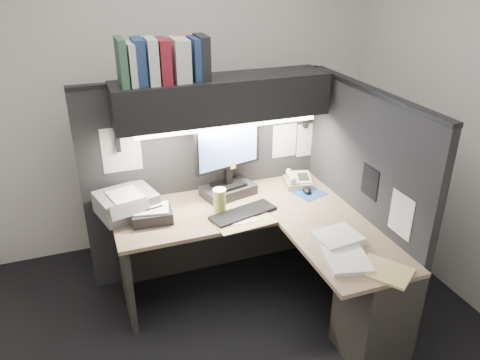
{
  "coord_description": "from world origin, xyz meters",
  "views": [
    {
      "loc": [
        -0.87,
        -2.34,
        2.41
      ],
      "look_at": [
        0.17,
        0.51,
        0.95
      ],
      "focal_mm": 35.0,
      "sensor_mm": 36.0,
      "label": 1
    }
  ],
  "objects_px": {
    "telephone": "(298,181)",
    "notebook_stack": "(152,215)",
    "coffee_cup": "(220,201)",
    "keyboard": "(243,213)",
    "printer": "(126,203)",
    "overhead_shelf": "(222,98)",
    "monitor": "(228,167)",
    "desk": "(300,271)"
  },
  "relations": [
    {
      "from": "telephone",
      "to": "printer",
      "type": "distance_m",
      "value": 1.36
    },
    {
      "from": "telephone",
      "to": "printer",
      "type": "bearing_deg",
      "value": -167.53
    },
    {
      "from": "keyboard",
      "to": "printer",
      "type": "bearing_deg",
      "value": 143.27
    },
    {
      "from": "coffee_cup",
      "to": "printer",
      "type": "relative_size",
      "value": 0.43
    },
    {
      "from": "telephone",
      "to": "monitor",
      "type": "bearing_deg",
      "value": -170.31
    },
    {
      "from": "keyboard",
      "to": "coffee_cup",
      "type": "xyz_separation_m",
      "value": [
        -0.14,
        0.11,
        0.07
      ]
    },
    {
      "from": "desk",
      "to": "notebook_stack",
      "type": "height_order",
      "value": "notebook_stack"
    },
    {
      "from": "monitor",
      "to": "keyboard",
      "type": "bearing_deg",
      "value": -104.52
    },
    {
      "from": "telephone",
      "to": "coffee_cup",
      "type": "height_order",
      "value": "coffee_cup"
    },
    {
      "from": "telephone",
      "to": "printer",
      "type": "height_order",
      "value": "printer"
    },
    {
      "from": "monitor",
      "to": "keyboard",
      "type": "relative_size",
      "value": 1.21
    },
    {
      "from": "printer",
      "to": "notebook_stack",
      "type": "height_order",
      "value": "printer"
    },
    {
      "from": "telephone",
      "to": "notebook_stack",
      "type": "relative_size",
      "value": 0.77
    },
    {
      "from": "desk",
      "to": "monitor",
      "type": "relative_size",
      "value": 2.86
    },
    {
      "from": "coffee_cup",
      "to": "printer",
      "type": "height_order",
      "value": "coffee_cup"
    },
    {
      "from": "monitor",
      "to": "printer",
      "type": "relative_size",
      "value": 1.52
    },
    {
      "from": "desk",
      "to": "monitor",
      "type": "distance_m",
      "value": 0.94
    },
    {
      "from": "overhead_shelf",
      "to": "monitor",
      "type": "xyz_separation_m",
      "value": [
        0.03,
        -0.02,
        -0.53
      ]
    },
    {
      "from": "monitor",
      "to": "notebook_stack",
      "type": "xyz_separation_m",
      "value": [
        -0.63,
        -0.18,
        -0.19
      ]
    },
    {
      "from": "printer",
      "to": "desk",
      "type": "bearing_deg",
      "value": -49.12
    },
    {
      "from": "desk",
      "to": "notebook_stack",
      "type": "bearing_deg",
      "value": 148.38
    },
    {
      "from": "monitor",
      "to": "notebook_stack",
      "type": "distance_m",
      "value": 0.68
    },
    {
      "from": "desk",
      "to": "monitor",
      "type": "height_order",
      "value": "monitor"
    },
    {
      "from": "desk",
      "to": "overhead_shelf",
      "type": "distance_m",
      "value": 1.33
    },
    {
      "from": "coffee_cup",
      "to": "notebook_stack",
      "type": "bearing_deg",
      "value": 174.52
    },
    {
      "from": "monitor",
      "to": "overhead_shelf",
      "type": "bearing_deg",
      "value": 132.75
    },
    {
      "from": "overhead_shelf",
      "to": "notebook_stack",
      "type": "distance_m",
      "value": 0.96
    },
    {
      "from": "overhead_shelf",
      "to": "coffee_cup",
      "type": "height_order",
      "value": "overhead_shelf"
    },
    {
      "from": "desk",
      "to": "keyboard",
      "type": "bearing_deg",
      "value": 124.17
    },
    {
      "from": "overhead_shelf",
      "to": "telephone",
      "type": "xyz_separation_m",
      "value": [
        0.61,
        -0.06,
        -0.73
      ]
    },
    {
      "from": "notebook_stack",
      "to": "coffee_cup",
      "type": "bearing_deg",
      "value": -5.48
    },
    {
      "from": "monitor",
      "to": "notebook_stack",
      "type": "bearing_deg",
      "value": -178.41
    },
    {
      "from": "coffee_cup",
      "to": "telephone",
      "type": "bearing_deg",
      "value": 14.49
    },
    {
      "from": "telephone",
      "to": "notebook_stack",
      "type": "xyz_separation_m",
      "value": [
        -1.21,
        -0.14,
        0.0
      ]
    },
    {
      "from": "coffee_cup",
      "to": "monitor",
      "type": "bearing_deg",
      "value": 57.54
    },
    {
      "from": "keyboard",
      "to": "telephone",
      "type": "bearing_deg",
      "value": 12.06
    },
    {
      "from": "overhead_shelf",
      "to": "monitor",
      "type": "bearing_deg",
      "value": -33.04
    },
    {
      "from": "keyboard",
      "to": "monitor",
      "type": "bearing_deg",
      "value": 75.03
    },
    {
      "from": "overhead_shelf",
      "to": "coffee_cup",
      "type": "relative_size",
      "value": 9.23
    },
    {
      "from": "desk",
      "to": "coffee_cup",
      "type": "relative_size",
      "value": 10.13
    },
    {
      "from": "monitor",
      "to": "printer",
      "type": "xyz_separation_m",
      "value": [
        -0.78,
        -0.02,
        -0.16
      ]
    },
    {
      "from": "keyboard",
      "to": "telephone",
      "type": "height_order",
      "value": "telephone"
    }
  ]
}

